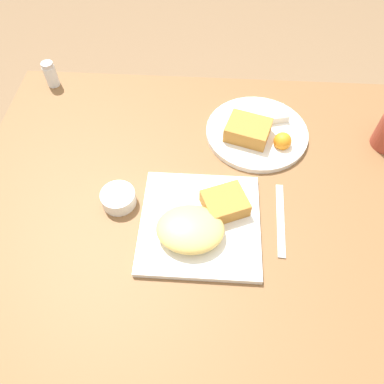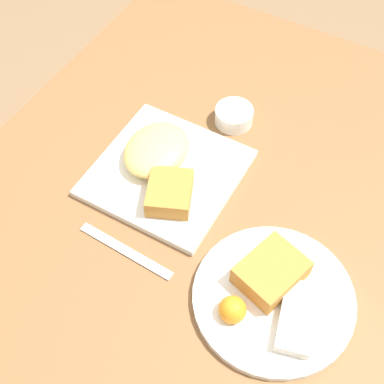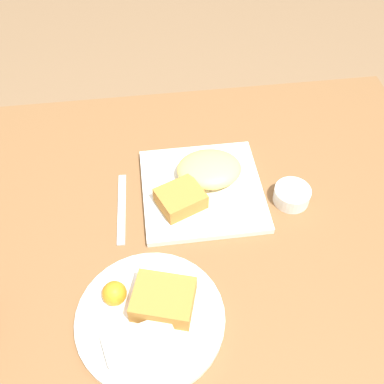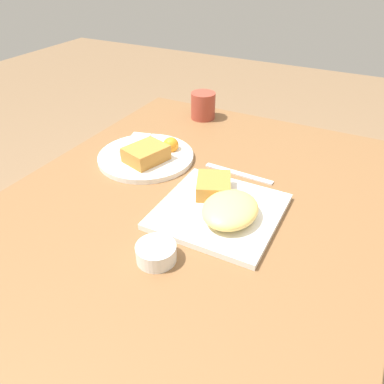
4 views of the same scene
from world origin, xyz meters
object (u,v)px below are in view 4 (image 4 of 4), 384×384
at_px(plate_square_near, 222,207).
at_px(sauce_ramekin, 156,252).
at_px(plate_oval_far, 147,154).
at_px(butter_knife, 238,174).
at_px(coffee_mug, 203,106).

height_order(plate_square_near, sauce_ramekin, plate_square_near).
xyz_separation_m(plate_square_near, plate_oval_far, (0.13, 0.28, -0.01)).
distance_m(butter_knife, coffee_mug, 0.38).
bearing_deg(sauce_ramekin, coffee_mug, 18.70).
relative_size(plate_square_near, butter_knife, 1.38).
distance_m(plate_square_near, butter_knife, 0.18).
xyz_separation_m(plate_square_near, sauce_ramekin, (-0.18, 0.05, -0.00)).
height_order(plate_oval_far, coffee_mug, coffee_mug).
bearing_deg(plate_square_near, butter_knife, 9.99).
bearing_deg(plate_oval_far, sauce_ramekin, -144.12).
height_order(plate_oval_far, butter_knife, plate_oval_far).
relative_size(plate_oval_far, butter_knife, 1.40).
xyz_separation_m(sauce_ramekin, coffee_mug, (0.64, 0.22, 0.03)).
bearing_deg(coffee_mug, butter_knife, -139.66).
bearing_deg(sauce_ramekin, butter_knife, -3.79).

